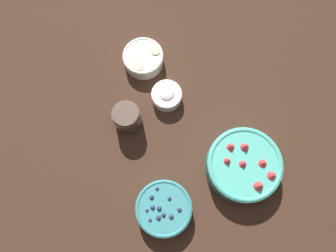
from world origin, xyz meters
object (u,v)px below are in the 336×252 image
(bowl_blueberries, at_px, (164,208))
(jar_chocolate, at_px, (127,118))
(bowl_bananas, at_px, (143,58))
(bowl_cream, at_px, (167,95))
(bowl_strawberries, at_px, (244,165))

(bowl_blueberries, xyz_separation_m, jar_chocolate, (0.29, -0.11, 0.01))
(bowl_blueberries, bearing_deg, jar_chocolate, -21.05)
(bowl_bananas, xyz_separation_m, bowl_cream, (-0.15, 0.04, -0.00))
(bowl_blueberries, bearing_deg, bowl_bananas, -35.59)
(bowl_strawberries, xyz_separation_m, jar_chocolate, (0.36, 0.16, -0.00))
(bowl_strawberries, relative_size, jar_chocolate, 2.47)
(bowl_blueberries, bearing_deg, bowl_strawberries, -106.03)
(bowl_bananas, bearing_deg, bowl_cream, 166.99)
(bowl_bananas, height_order, jar_chocolate, jar_chocolate)
(bowl_blueberries, height_order, jar_chocolate, jar_chocolate)
(bowl_blueberries, distance_m, bowl_bananas, 0.50)
(bowl_cream, distance_m, jar_chocolate, 0.15)
(jar_chocolate, bearing_deg, bowl_strawberries, -156.60)
(bowl_blueberries, height_order, bowl_bananas, bowl_blueberries)
(bowl_strawberries, distance_m, bowl_bananas, 0.49)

